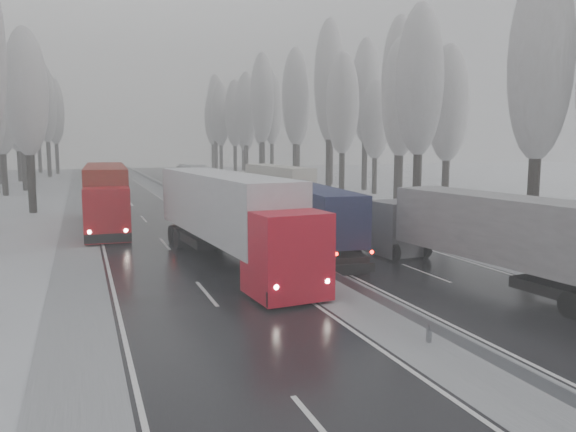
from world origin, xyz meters
TOP-DOWN VIEW (x-y plane):
  - ground at (0.00, 0.00)m, footprint 260.00×260.00m
  - carriageway_right at (5.25, 30.00)m, footprint 7.50×200.00m
  - carriageway_left at (-5.25, 30.00)m, footprint 7.50×200.00m
  - median_slush at (0.00, 30.00)m, footprint 3.00×200.00m
  - shoulder_right at (10.20, 30.00)m, footprint 2.40×200.00m
  - shoulder_left at (-10.20, 30.00)m, footprint 2.40×200.00m
  - median_guardrail at (0.00, 29.99)m, footprint 0.12×200.00m
  - tree_16 at (15.04, 15.67)m, footprint 3.60×3.60m
  - tree_18 at (14.51, 27.03)m, footprint 3.60×3.60m
  - tree_19 at (20.02, 31.03)m, footprint 3.60×3.60m
  - tree_20 at (17.90, 35.17)m, footprint 3.60×3.60m
  - tree_21 at (20.12, 39.17)m, footprint 3.60×3.60m
  - tree_22 at (17.02, 45.60)m, footprint 3.60×3.60m
  - tree_23 at (23.31, 49.60)m, footprint 3.60×3.60m
  - tree_24 at (17.90, 51.02)m, footprint 3.60×3.60m
  - tree_25 at (24.81, 55.02)m, footprint 3.60×3.60m
  - tree_26 at (17.56, 61.27)m, footprint 3.60×3.60m
  - tree_27 at (24.72, 65.27)m, footprint 3.60×3.60m
  - tree_28 at (16.34, 71.95)m, footprint 3.60×3.60m
  - tree_29 at (23.71, 75.95)m, footprint 3.60×3.60m
  - tree_30 at (16.56, 81.70)m, footprint 3.60×3.60m
  - tree_31 at (22.48, 85.70)m, footprint 3.60×3.60m
  - tree_32 at (16.63, 89.21)m, footprint 3.60×3.60m
  - tree_33 at (19.77, 93.21)m, footprint 3.60×3.60m
  - tree_34 at (15.73, 96.32)m, footprint 3.60×3.60m
  - tree_35 at (24.94, 100.32)m, footprint 3.60×3.60m
  - tree_36 at (17.04, 106.16)m, footprint 3.60×3.60m
  - tree_37 at (24.02, 110.16)m, footprint 3.60×3.60m
  - tree_38 at (18.73, 116.73)m, footprint 3.60×3.60m
  - tree_39 at (21.55, 120.73)m, footprint 3.60×3.60m
  - tree_62 at (-13.94, 43.73)m, footprint 3.60×3.60m
  - tree_66 at (-18.16, 62.35)m, footprint 3.60×3.60m
  - tree_68 at (-16.58, 69.11)m, footprint 3.60×3.60m
  - tree_70 at (-16.33, 79.19)m, footprint 3.60×3.60m
  - tree_72 at (-18.93, 88.54)m, footprint 3.60×3.60m
  - tree_74 at (-15.07, 99.33)m, footprint 3.60×3.60m
  - tree_76 at (-14.05, 108.72)m, footprint 3.60×3.60m
  - tree_77 at (-19.66, 112.72)m, footprint 3.60×3.60m
  - tree_78 at (-17.56, 115.31)m, footprint 3.60×3.60m
  - tree_79 at (-20.33, 119.31)m, footprint 3.60×3.60m
  - truck_grey_tarp at (6.70, 9.31)m, footprint 3.80×15.45m
  - truck_blue_box at (2.29, 19.83)m, footprint 3.63×14.56m
  - truck_cream_box at (8.21, 42.89)m, footprint 3.26×15.22m
  - box_truck_distant at (6.07, 76.33)m, footprint 3.22×7.82m
  - truck_red_white at (-3.00, 16.84)m, footprint 4.27×18.02m
  - truck_red_red at (-8.20, 32.58)m, footprint 3.40×17.51m

SIDE VIEW (x-z plane):
  - ground at x=0.00m, z-range 0.00..0.00m
  - carriageway_right at x=5.25m, z-range 0.00..0.03m
  - carriageway_left at x=-5.25m, z-range 0.00..0.03m
  - median_slush at x=0.00m, z-range 0.00..0.04m
  - shoulder_right at x=10.20m, z-range 0.00..0.04m
  - shoulder_left at x=-10.20m, z-range 0.00..0.04m
  - median_guardrail at x=0.00m, z-range 0.22..0.98m
  - box_truck_distant at x=6.07m, z-range 0.03..2.86m
  - truck_blue_box at x=2.29m, z-range 0.31..4.01m
  - truck_cream_box at x=8.21m, z-range 0.32..4.20m
  - truck_grey_tarp at x=6.70m, z-range 0.33..4.26m
  - truck_red_red at x=-8.20m, z-range 0.37..4.84m
  - truck_red_white at x=-3.00m, z-range 0.38..4.97m
  - tree_23 at x=23.31m, z-range 1.99..15.54m
  - tree_77 at x=-19.66m, z-range 2.10..16.42m
  - tree_33 at x=19.77m, z-range 2.10..16.42m
  - tree_19 at x=20.02m, z-range 2.13..16.70m
  - tree_72 at x=-18.93m, z-range 2.21..17.31m
  - tree_66 at x=-18.16m, z-range 2.22..17.45m
  - tree_20 at x=17.90m, z-range 2.29..18.00m
  - tree_22 at x=17.02m, z-range 2.31..18.17m
  - tree_62 at x=-13.94m, z-range 2.34..18.38m
  - tree_39 at x=21.55m, z-range 2.36..18.54m
  - tree_37 at x=24.02m, z-range 2.38..18.75m
  - tree_16 at x=15.04m, z-range 2.40..18.93m
  - tree_18 at x=14.51m, z-range 2.41..18.99m
  - tree_68 at x=-16.58m, z-range 2.42..19.07m
  - tree_79 at x=-20.33m, z-range 2.48..19.54m
  - tree_70 at x=-16.33m, z-range 2.48..19.57m
  - tree_32 at x=16.63m, z-range 2.51..19.85m
  - tree_27 at x=24.72m, z-range 2.55..20.17m
  - tree_34 at x=15.73m, z-range 2.55..20.19m
  - tree_30 at x=16.56m, z-range 2.59..20.45m
  - tree_38 at x=18.73m, z-range 2.60..20.58m
  - tree_29 at x=23.71m, z-range 2.62..20.73m
  - tree_35 at x=24.94m, z-range 2.64..20.89m
  - tree_76 at x=-14.05m, z-range 2.68..21.23m
  - tree_31 at x=22.48m, z-range 2.68..21.26m
  - tree_21 at x=20.12m, z-range 2.69..21.31m
  - tree_26 at x=17.56m, z-range 2.71..21.49m
  - tree_25 at x=24.81m, z-range 2.80..22.24m
  - tree_78 at x=-17.56m, z-range 2.81..22.37m
  - tree_28 at x=16.34m, z-range 2.82..22.45m
  - tree_74 at x=-15.07m, z-range 2.83..22.52m
  - tree_36 at x=17.04m, z-range 2.91..23.13m
  - tree_24 at x=17.90m, z-range 2.94..23.43m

